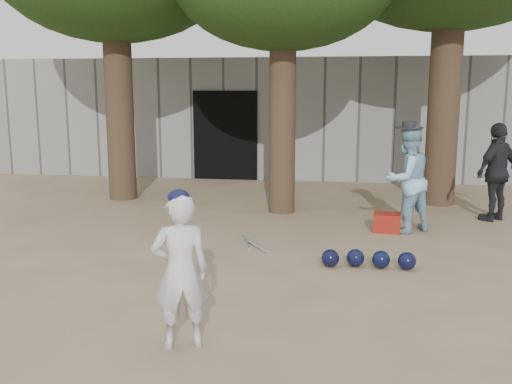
% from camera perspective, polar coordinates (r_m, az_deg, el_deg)
% --- Properties ---
extents(ground, '(70.00, 70.00, 0.00)m').
position_cam_1_polar(ground, '(6.74, -6.41, -9.37)').
color(ground, '#937C5E').
rests_on(ground, ground).
extents(boy_player, '(0.59, 0.50, 1.38)m').
position_cam_1_polar(boy_player, '(5.06, -7.56, -7.90)').
color(boy_player, silver).
rests_on(boy_player, ground).
extents(spectator_blue, '(1.04, 1.00, 1.69)m').
position_cam_1_polar(spectator_blue, '(9.29, 14.83, 1.22)').
color(spectator_blue, '#8FC2DD').
rests_on(spectator_blue, ground).
extents(spectator_dark, '(1.02, 0.96, 1.69)m').
position_cam_1_polar(spectator_dark, '(10.60, 22.96, 1.84)').
color(spectator_dark, black).
rests_on(spectator_dark, ground).
extents(red_bag, '(0.45, 0.36, 0.30)m').
position_cam_1_polar(red_bag, '(9.34, 12.95, -3.00)').
color(red_bag, maroon).
rests_on(red_bag, ground).
extents(back_building, '(16.00, 5.24, 3.00)m').
position_cam_1_polar(back_building, '(16.55, 2.78, 7.71)').
color(back_building, gray).
rests_on(back_building, ground).
extents(helmet_row, '(1.19, 0.28, 0.23)m').
position_cam_1_polar(helmet_row, '(7.46, 11.16, -6.60)').
color(helmet_row, black).
rests_on(helmet_row, ground).
extents(bat_pile, '(0.54, 0.79, 0.06)m').
position_cam_1_polar(bat_pile, '(8.31, -0.46, -5.26)').
color(bat_pile, silver).
rests_on(bat_pile, ground).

